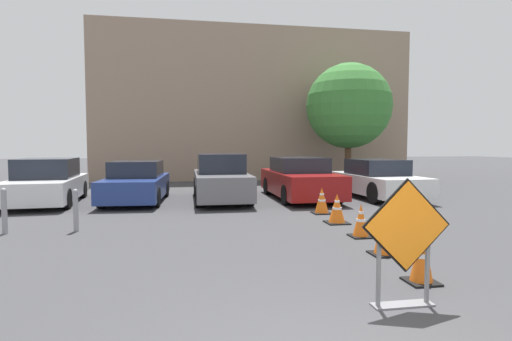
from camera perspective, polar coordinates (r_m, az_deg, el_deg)
ground_plane at (r=12.79m, az=-4.54°, el=-4.86°), size 96.00×96.00×0.00m
road_closed_sign at (r=4.98m, az=20.63°, el=-8.85°), size 1.09×0.20×1.51m
traffic_cone_nearest at (r=6.02m, az=22.60°, el=-11.22°), size 0.41×0.41×0.76m
traffic_cone_second at (r=7.27m, az=17.78°, el=-8.46°), size 0.44×0.44×0.79m
traffic_cone_third at (r=8.53m, az=14.75°, el=-6.95°), size 0.43×0.43×0.69m
traffic_cone_fourth at (r=9.87m, az=11.49°, el=-5.39°), size 0.53×0.53×0.72m
traffic_cone_fifth at (r=11.19m, az=9.38°, el=-4.28°), size 0.50×0.50×0.73m
parked_car_nearest at (r=14.53m, az=-27.69°, el=-1.61°), size 2.13×4.35×1.46m
parked_car_second at (r=13.86m, az=-16.70°, el=-1.72°), size 2.00×4.12×1.36m
parked_car_third at (r=13.61m, az=-5.05°, el=-1.26°), size 1.79×4.40×1.59m
parked_car_fourth at (r=14.19m, az=6.25°, el=-1.26°), size 1.96×4.63×1.45m
parked_car_fifth at (r=14.93m, az=16.95°, el=-1.28°), size 2.01×4.35×1.38m
bollard_nearest at (r=9.59m, az=-24.36°, el=-5.03°), size 0.12×0.12×0.94m
bollard_second at (r=10.04m, az=-32.30°, el=-4.76°), size 0.12×0.12×0.98m
building_facade_backdrop at (r=23.88m, az=-0.75°, el=9.00°), size 17.30×5.00×8.24m
street_tree_behind_lot at (r=20.11m, az=13.10°, el=8.95°), size 4.11×4.11×5.84m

